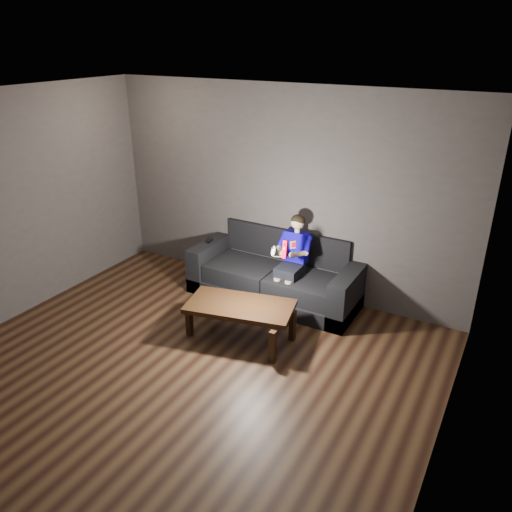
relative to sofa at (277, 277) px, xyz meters
The scene contains 10 objects.
floor 2.23m from the sofa, 92.50° to the right, with size 5.00×5.00×0.00m, color black.
back_wall 1.11m from the sofa, 108.50° to the left, with size 5.00×0.04×2.70m, color #3B3534.
right_wall 3.44m from the sofa, 42.61° to the right, with size 0.04×5.00×2.70m, color #3B3534.
ceiling 3.28m from the sofa, 92.50° to the right, with size 5.00×5.00×0.02m, color white.
sofa is the anchor object (origin of this frame).
child 0.50m from the sofa, 14.31° to the right, with size 0.43×0.53×1.06m.
wii_remote_red 0.87m from the sofa, 54.74° to the right, with size 0.06×0.08×0.22m.
nunchuk_white 0.77m from the sofa, 68.82° to the right, with size 0.07×0.09×0.14m.
wii_remote_black 1.06m from the sofa, behind, with size 0.07×0.15×0.03m.
coffee_table 1.11m from the sofa, 84.97° to the right, with size 1.30×0.85×0.44m.
Camera 1 is at (2.76, -3.08, 3.23)m, focal length 35.00 mm.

